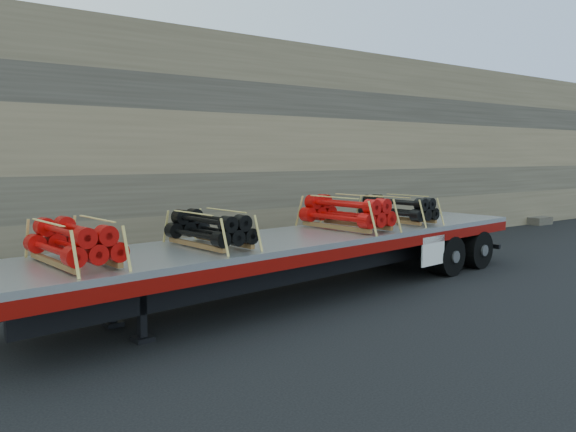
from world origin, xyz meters
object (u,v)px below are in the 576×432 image
bundle_midfront (210,230)px  bundle_front (74,243)px  bundle_midrear (346,213)px  bundle_rear (398,210)px  trailer (306,264)px

bundle_midfront → bundle_front: bearing=-180.0°
bundle_midrear → bundle_rear: bearing=0.0°
bundle_front → bundle_midfront: bundle_front is taller
trailer → bundle_midfront: 2.95m
bundle_front → bundle_midrear: bearing=0.0°
trailer → bundle_midfront: bearing=180.0°
trailer → bundle_front: bearing=-180.0°
bundle_rear → bundle_midrear: bearing=-180.0°
bundle_midrear → bundle_rear: 2.16m
bundle_front → bundle_midfront: bearing=0.0°
trailer → bundle_midfront: bundle_midfront is taller
bundle_rear → bundle_front: bearing=-180.0°
bundle_rear → bundle_midfront: bearing=-180.0°
trailer → bundle_midrear: bundle_midrear is taller
bundle_front → bundle_rear: bundle_front is taller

